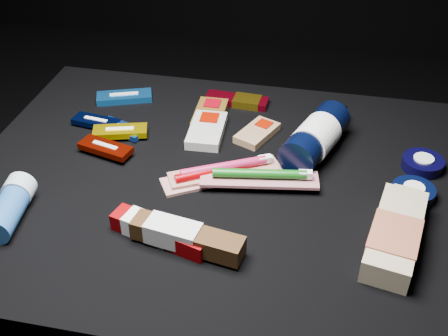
% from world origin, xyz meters
% --- Properties ---
extents(ground, '(3.00, 3.00, 0.00)m').
position_xyz_m(ground, '(0.00, 0.00, 0.00)').
color(ground, black).
rests_on(ground, ground).
extents(cloth_table, '(0.98, 0.78, 0.40)m').
position_xyz_m(cloth_table, '(0.00, 0.00, 0.20)').
color(cloth_table, black).
rests_on(cloth_table, ground).
extents(luna_bar_0, '(0.14, 0.09, 0.02)m').
position_xyz_m(luna_bar_0, '(-0.28, 0.25, 0.41)').
color(luna_bar_0, '#1660B2').
rests_on(luna_bar_0, cloth_table).
extents(luna_bar_1, '(0.11, 0.07, 0.01)m').
position_xyz_m(luna_bar_1, '(-0.23, 0.12, 0.41)').
color(luna_bar_1, '#123BA0').
rests_on(luna_bar_1, cloth_table).
extents(luna_bar_2, '(0.11, 0.05, 0.01)m').
position_xyz_m(luna_bar_2, '(-0.30, 0.13, 0.41)').
color(luna_bar_2, black).
rests_on(luna_bar_2, cloth_table).
extents(luna_bar_3, '(0.12, 0.07, 0.02)m').
position_xyz_m(luna_bar_3, '(-0.23, 0.10, 0.41)').
color(luna_bar_3, '#DCB801').
rests_on(luna_bar_3, cloth_table).
extents(luna_bar_4, '(0.12, 0.07, 0.01)m').
position_xyz_m(luna_bar_4, '(-0.24, 0.03, 0.42)').
color(luna_bar_4, '#710F03').
rests_on(luna_bar_4, cloth_table).
extents(clif_bar_0, '(0.07, 0.12, 0.02)m').
position_xyz_m(clif_bar_0, '(-0.06, 0.22, 0.41)').
color(clif_bar_0, brown).
rests_on(clif_bar_0, cloth_table).
extents(clif_bar_1, '(0.08, 0.13, 0.02)m').
position_xyz_m(clif_bar_1, '(-0.05, 0.15, 0.41)').
color(clif_bar_1, '#B2B3AC').
rests_on(clif_bar_1, cloth_table).
extents(clif_bar_2, '(0.09, 0.12, 0.02)m').
position_xyz_m(clif_bar_2, '(0.06, 0.17, 0.41)').
color(clif_bar_2, '#997450').
rests_on(clif_bar_2, cloth_table).
extents(power_bar, '(0.15, 0.05, 0.02)m').
position_xyz_m(power_bar, '(-0.00, 0.29, 0.41)').
color(power_bar, maroon).
rests_on(power_bar, cloth_table).
extents(lotion_bottle, '(0.14, 0.25, 0.08)m').
position_xyz_m(lotion_bottle, '(0.18, 0.13, 0.44)').
color(lotion_bottle, black).
rests_on(lotion_bottle, cloth_table).
extents(cream_tin_upper, '(0.08, 0.08, 0.03)m').
position_xyz_m(cream_tin_upper, '(0.39, 0.12, 0.41)').
color(cream_tin_upper, black).
rests_on(cream_tin_upper, cloth_table).
extents(cream_tin_lower, '(0.08, 0.08, 0.02)m').
position_xyz_m(cream_tin_lower, '(0.37, 0.02, 0.41)').
color(cream_tin_lower, black).
rests_on(cream_tin_lower, cloth_table).
extents(bodywash_bottle, '(0.12, 0.23, 0.05)m').
position_xyz_m(bodywash_bottle, '(0.33, -0.12, 0.42)').
color(bodywash_bottle, tan).
rests_on(bodywash_bottle, cloth_table).
extents(deodorant_stick, '(0.07, 0.14, 0.06)m').
position_xyz_m(deodorant_stick, '(-0.33, -0.18, 0.43)').
color(deodorant_stick, '#225291').
rests_on(deodorant_stick, cloth_table).
extents(toothbrush_pack_0, '(0.23, 0.17, 0.03)m').
position_xyz_m(toothbrush_pack_0, '(0.01, 0.01, 0.41)').
color(toothbrush_pack_0, silver).
rests_on(toothbrush_pack_0, cloth_table).
extents(toothbrush_pack_1, '(0.21, 0.14, 0.02)m').
position_xyz_m(toothbrush_pack_1, '(0.02, 0.01, 0.42)').
color(toothbrush_pack_1, '#ABA69F').
rests_on(toothbrush_pack_1, cloth_table).
extents(toothbrush_pack_2, '(0.23, 0.09, 0.02)m').
position_xyz_m(toothbrush_pack_2, '(0.09, -0.01, 0.42)').
color(toothbrush_pack_2, '#B3ACA8').
rests_on(toothbrush_pack_2, cloth_table).
extents(toothpaste_carton_red, '(0.18, 0.09, 0.03)m').
position_xyz_m(toothpaste_carton_red, '(-0.06, -0.18, 0.42)').
color(toothpaste_carton_red, '#700002').
rests_on(toothpaste_carton_red, cloth_table).
extents(toothpaste_carton_green, '(0.20, 0.07, 0.04)m').
position_xyz_m(toothpaste_carton_green, '(-0.01, -0.19, 0.42)').
color(toothpaste_carton_green, '#3A220E').
rests_on(toothpaste_carton_green, cloth_table).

